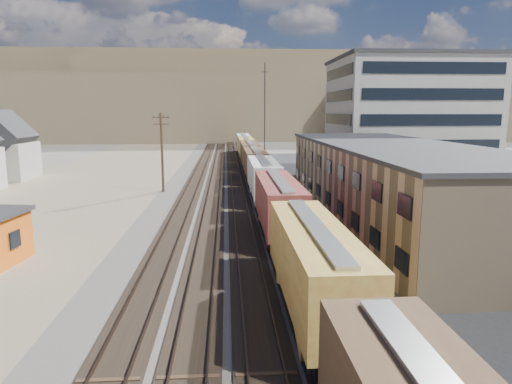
{
  "coord_description": "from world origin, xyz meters",
  "views": [
    {
      "loc": [
        -0.46,
        -16.03,
        10.12
      ],
      "look_at": [
        2.2,
        24.28,
        3.0
      ],
      "focal_mm": 32.0,
      "sensor_mm": 36.0,
      "label": 1
    }
  ],
  "objects": [
    {
      "name": "ground",
      "position": [
        0.0,
        0.0,
        0.0
      ],
      "size": [
        300.0,
        300.0,
        0.0
      ],
      "primitive_type": "plane",
      "color": "#6B6356",
      "rests_on": "ground"
    },
    {
      "name": "ballast_bed",
      "position": [
        0.0,
        50.0,
        0.03
      ],
      "size": [
        18.0,
        200.0,
        0.06
      ],
      "primitive_type": "cube",
      "color": "#4C4742",
      "rests_on": "ground"
    },
    {
      "name": "dirt_yard",
      "position": [
        -20.0,
        40.0,
        0.01
      ],
      "size": [
        24.0,
        180.0,
        0.03
      ],
      "primitive_type": "cube",
      "color": "#807558",
      "rests_on": "ground"
    },
    {
      "name": "asphalt_lot",
      "position": [
        22.0,
        35.0,
        0.02
      ],
      "size": [
        26.0,
        120.0,
        0.04
      ],
      "primitive_type": "cube",
      "color": "#232326",
      "rests_on": "ground"
    },
    {
      "name": "rail_tracks",
      "position": [
        -0.55,
        50.0,
        0.11
      ],
      "size": [
        11.4,
        200.0,
        0.24
      ],
      "color": "black",
      "rests_on": "ground"
    },
    {
      "name": "freight_train",
      "position": [
        3.8,
        43.2,
        2.79
      ],
      "size": [
        3.0,
        119.74,
        4.46
      ],
      "color": "black",
      "rests_on": "ground"
    },
    {
      "name": "warehouse",
      "position": [
        14.98,
        25.0,
        3.65
      ],
      "size": [
        12.4,
        40.4,
        7.25
      ],
      "color": "tan",
      "rests_on": "ground"
    },
    {
      "name": "office_tower",
      "position": [
        27.95,
        54.95,
        9.26
      ],
      "size": [
        22.6,
        18.6,
        18.45
      ],
      "color": "#9E998E",
      "rests_on": "ground"
    },
    {
      "name": "utility_pole_north",
      "position": [
        -8.5,
        42.0,
        5.3
      ],
      "size": [
        2.2,
        0.32,
        10.0
      ],
      "color": "#382619",
      "rests_on": "ground"
    },
    {
      "name": "radio_mast",
      "position": [
        6.0,
        60.0,
        9.12
      ],
      "size": [
        1.2,
        0.16,
        18.0
      ],
      "color": "black",
      "rests_on": "ground"
    },
    {
      "name": "hills_north",
      "position": [
        0.17,
        167.92,
        14.1
      ],
      "size": [
        265.0,
        80.0,
        32.0
      ],
      "color": "brown",
      "rests_on": "ground"
    },
    {
      "name": "parked_car_blue",
      "position": [
        24.87,
        51.46,
        0.67
      ],
      "size": [
        5.1,
        4.9,
        1.35
      ],
      "primitive_type": "imported",
      "rotation": [
        0.0,
        0.0,
        0.84
      ],
      "color": "navy",
      "rests_on": "ground"
    },
    {
      "name": "parked_car_far",
      "position": [
        33.77,
        60.85,
        0.68
      ],
      "size": [
        1.73,
        4.03,
        1.35
      ],
      "primitive_type": "imported",
      "rotation": [
        0.0,
        0.0,
        0.03
      ],
      "color": "white",
      "rests_on": "ground"
    }
  ]
}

